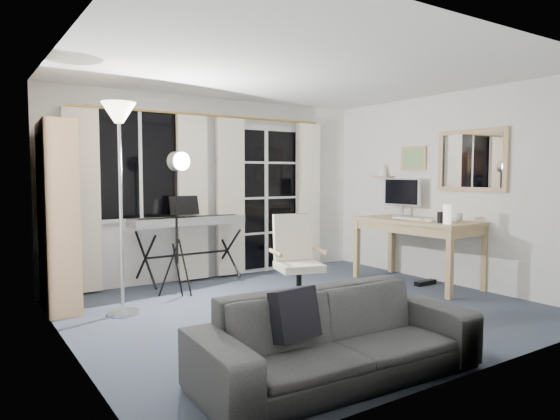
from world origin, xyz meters
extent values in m
cube|color=#384051|center=(0.00, 0.00, -0.01)|extent=(4.50, 4.00, 0.02)
cube|color=white|center=(-1.05, 1.98, 1.50)|extent=(1.20, 0.06, 1.40)
cube|color=black|center=(-1.05, 1.95, 1.50)|extent=(1.10, 0.02, 1.30)
cube|color=white|center=(-1.05, 1.94, 1.50)|extent=(0.04, 0.03, 1.30)
cube|color=white|center=(0.75, 1.98, 1.02)|extent=(1.32, 0.06, 2.11)
cube|color=black|center=(0.45, 1.95, 1.02)|extent=(0.55, 0.02, 1.95)
cube|color=black|center=(1.05, 1.95, 1.02)|extent=(0.55, 0.02, 1.95)
cube|color=white|center=(0.75, 1.94, 1.02)|extent=(0.05, 0.04, 2.05)
cube|color=white|center=(0.75, 1.94, 0.55)|extent=(1.15, 0.03, 0.03)
cube|color=white|center=(0.75, 1.94, 1.05)|extent=(1.15, 0.03, 0.03)
cube|color=white|center=(0.75, 1.94, 1.55)|extent=(1.15, 0.03, 0.03)
cylinder|color=gold|center=(-0.15, 1.90, 2.15)|extent=(3.50, 0.03, 0.03)
cube|color=#FDF7CF|center=(-1.75, 1.88, 1.08)|extent=(0.40, 0.07, 2.10)
cube|color=#FDF7CF|center=(-0.40, 1.88, 1.08)|extent=(0.40, 0.07, 2.10)
cube|color=#FDF7CF|center=(0.15, 1.88, 1.08)|extent=(0.40, 0.07, 2.10)
cube|color=#FDF7CF|center=(1.45, 1.88, 1.08)|extent=(0.40, 0.07, 2.10)
cube|color=tan|center=(-2.11, 0.96, 0.96)|extent=(0.31, 0.04, 1.91)
cube|color=tan|center=(-2.07, 1.82, 0.96)|extent=(0.31, 0.04, 1.91)
cube|color=tan|center=(-2.23, 1.40, 0.96)|extent=(0.07, 0.86, 1.91)
cube|color=tan|center=(-2.09, 1.39, 0.03)|extent=(0.35, 0.87, 0.02)
cube|color=tan|center=(-2.09, 1.39, 0.38)|extent=(0.35, 0.87, 0.02)
cube|color=tan|center=(-2.09, 1.39, 0.75)|extent=(0.35, 0.87, 0.02)
cube|color=tan|center=(-2.09, 1.39, 1.11)|extent=(0.35, 0.87, 0.02)
cube|color=tan|center=(-2.09, 1.39, 1.47)|extent=(0.35, 0.87, 0.02)
cube|color=tan|center=(-2.09, 1.39, 1.88)|extent=(0.35, 0.87, 0.02)
cube|color=white|center=(-2.09, 1.04, 0.52)|extent=(0.22, 0.07, 0.25)
cube|color=#AE6B48|center=(-2.08, 1.13, 0.49)|extent=(0.22, 0.05, 0.19)
cube|color=#333333|center=(-2.08, 1.21, 0.50)|extent=(0.22, 0.05, 0.22)
cube|color=#AE6B48|center=(-2.08, 1.28, 0.54)|extent=(0.22, 0.04, 0.28)
cube|color=white|center=(-2.07, 1.36, 0.51)|extent=(0.22, 0.06, 0.22)
cube|color=#9A2C35|center=(-2.07, 1.44, 0.51)|extent=(0.22, 0.05, 0.23)
cube|color=#2E548A|center=(-2.06, 1.52, 0.51)|extent=(0.22, 0.06, 0.23)
cube|color=#AE6B48|center=(-2.06, 1.60, 0.50)|extent=(0.22, 0.04, 0.22)
cube|color=#9A2C35|center=(-2.06, 1.67, 0.51)|extent=(0.22, 0.06, 0.23)
cube|color=#333333|center=(-2.05, 1.76, 0.52)|extent=(0.22, 0.04, 0.25)
cube|color=#2E548A|center=(-2.09, 1.04, 0.89)|extent=(0.22, 0.04, 0.26)
cube|color=#333333|center=(-2.08, 1.11, 0.89)|extent=(0.22, 0.07, 0.26)
cube|color=#333333|center=(-2.08, 1.20, 0.87)|extent=(0.22, 0.05, 0.22)
cube|color=#2E548A|center=(-2.08, 1.27, 0.86)|extent=(0.22, 0.04, 0.21)
cube|color=#2E548A|center=(-2.07, 1.34, 0.87)|extent=(0.22, 0.04, 0.22)
cube|color=#333333|center=(-2.07, 1.41, 0.89)|extent=(0.22, 0.04, 0.26)
cube|color=#333333|center=(-2.07, 1.48, 0.86)|extent=(0.22, 0.05, 0.21)
cube|color=#99A73E|center=(-2.06, 1.57, 0.87)|extent=(0.22, 0.05, 0.22)
cube|color=#AE6B48|center=(-2.06, 1.64, 0.87)|extent=(0.22, 0.04, 0.23)
cube|color=#333333|center=(-2.06, 1.71, 0.87)|extent=(0.22, 0.04, 0.22)
cube|color=#9A2C35|center=(-2.09, 1.04, 1.26)|extent=(0.22, 0.05, 0.27)
cube|color=#333333|center=(-2.08, 1.11, 1.22)|extent=(0.22, 0.04, 0.21)
cube|color=white|center=(-2.08, 1.18, 1.26)|extent=(0.22, 0.04, 0.29)
cube|color=white|center=(-2.08, 1.25, 1.25)|extent=(0.22, 0.04, 0.26)
cube|color=#AE6B48|center=(-2.07, 1.32, 1.23)|extent=(0.22, 0.04, 0.21)
cube|color=#2E548A|center=(-2.07, 1.38, 1.23)|extent=(0.22, 0.05, 0.22)
cylinder|color=#B2B2B7|center=(-1.61, 0.82, 0.02)|extent=(0.35, 0.35, 0.03)
cylinder|color=#B2B2B7|center=(-1.61, 0.82, 0.99)|extent=(0.04, 0.04, 1.92)
cone|color=#FFE5B2|center=(-1.61, 0.82, 1.97)|extent=(0.38, 0.38, 0.20)
cylinder|color=black|center=(-1.09, 1.69, 0.39)|extent=(0.05, 0.69, 0.63)
cylinder|color=black|center=(-1.09, 1.69, 0.39)|extent=(0.05, 0.69, 0.63)
cylinder|color=black|center=(0.01, 1.71, 0.39)|extent=(0.05, 0.69, 0.63)
cylinder|color=black|center=(0.01, 1.71, 0.39)|extent=(0.05, 0.69, 0.63)
cylinder|color=black|center=(-0.54, 1.70, 0.39)|extent=(1.10, 0.05, 0.03)
cube|color=silver|center=(-0.54, 1.70, 0.81)|extent=(1.44, 0.40, 0.10)
cube|color=white|center=(-0.54, 1.61, 0.84)|extent=(1.33, 0.19, 0.02)
cube|color=black|center=(-0.54, 1.66, 0.86)|extent=(1.28, 0.12, 0.01)
cube|color=black|center=(-0.55, 1.81, 0.99)|extent=(0.39, 0.09, 0.24)
cylinder|color=black|center=(-0.78, 1.24, 0.30)|extent=(0.08, 0.26, 0.67)
cylinder|color=black|center=(-0.96, 1.30, 0.30)|extent=(0.25, 0.10, 0.67)
cylinder|color=black|center=(-0.92, 1.11, 0.30)|extent=(0.20, 0.19, 0.67)
cylinder|color=black|center=(-0.88, 1.22, 0.95)|extent=(0.03, 0.03, 1.15)
cylinder|color=silver|center=(-0.87, 1.17, 1.53)|extent=(0.24, 0.17, 0.22)
cylinder|color=white|center=(-0.86, 1.10, 1.53)|extent=(0.19, 0.06, 0.19)
cube|color=black|center=(0.08, -0.13, 0.04)|extent=(0.30, 0.13, 0.04)
cylinder|color=black|center=(0.15, -0.15, 0.02)|extent=(0.06, 0.06, 0.05)
cube|color=black|center=(0.00, 0.10, 0.04)|extent=(0.20, 0.27, 0.04)
cylinder|color=black|center=(0.04, 0.16, 0.02)|extent=(0.06, 0.06, 0.05)
cube|color=black|center=(-0.24, 0.09, 0.04)|extent=(0.22, 0.26, 0.04)
cylinder|color=black|center=(-0.28, 0.15, 0.02)|extent=(0.06, 0.06, 0.05)
cube|color=black|center=(-0.30, -0.14, 0.04)|extent=(0.29, 0.14, 0.04)
cylinder|color=black|center=(-0.37, -0.16, 0.02)|extent=(0.06, 0.06, 0.05)
cube|color=black|center=(-0.11, -0.27, 0.04)|extent=(0.05, 0.30, 0.04)
cylinder|color=black|center=(-0.10, -0.35, 0.02)|extent=(0.06, 0.06, 0.05)
cylinder|color=black|center=(-0.11, -0.07, 0.26)|extent=(0.07, 0.07, 0.37)
cube|color=white|center=(-0.11, -0.07, 0.46)|extent=(0.52, 0.52, 0.07)
cube|color=white|center=(-0.06, 0.12, 0.73)|extent=(0.42, 0.22, 0.48)
cube|color=black|center=(-0.05, 0.16, 0.75)|extent=(0.40, 0.20, 0.44)
cylinder|color=tan|center=(-0.34, 0.01, 0.61)|extent=(0.14, 0.36, 0.04)
cylinder|color=tan|center=(0.12, -0.12, 0.61)|extent=(0.14, 0.36, 0.04)
cube|color=#A48A54|center=(1.88, 0.16, 0.80)|extent=(0.82, 1.56, 0.04)
cube|color=#A48A54|center=(1.88, 0.16, 0.72)|extent=(0.78, 1.52, 0.11)
cube|color=#A48A54|center=(1.57, -0.58, 0.39)|extent=(0.07, 0.07, 0.78)
cube|color=#A48A54|center=(2.25, -0.55, 0.39)|extent=(0.07, 0.07, 0.78)
cube|color=#A48A54|center=(1.51, 0.87, 0.39)|extent=(0.07, 0.07, 0.78)
cube|color=#A48A54|center=(2.19, 0.89, 0.39)|extent=(0.07, 0.07, 0.78)
cube|color=silver|center=(2.08, 0.61, 0.83)|extent=(0.20, 0.14, 0.02)
cube|color=silver|center=(2.08, 0.61, 0.97)|extent=(0.05, 0.03, 0.24)
cube|color=silver|center=(2.08, 0.61, 1.15)|extent=(0.06, 0.59, 0.37)
cube|color=black|center=(2.06, 0.61, 1.15)|extent=(0.03, 0.55, 0.33)
cube|color=white|center=(1.82, 0.22, 0.83)|extent=(0.17, 0.47, 0.02)
cube|color=white|center=(1.78, -0.11, 0.83)|extent=(0.07, 0.11, 0.02)
cube|color=white|center=(1.94, 0.01, 0.82)|extent=(0.30, 0.37, 0.01)
cube|color=white|center=(1.91, -0.21, 0.82)|extent=(0.24, 0.18, 0.00)
cube|color=black|center=(1.70, -0.33, 0.89)|extent=(0.06, 0.05, 0.13)
cylinder|color=white|center=(1.68, -0.44, 0.93)|extent=(0.09, 0.09, 0.22)
cube|color=black|center=(1.93, 0.06, 0.03)|extent=(0.33, 0.10, 0.05)
imported|color=silver|center=(1.98, -0.34, 0.89)|extent=(0.14, 0.11, 0.13)
cube|color=tan|center=(2.23, -0.35, 1.55)|extent=(0.04, 0.94, 0.74)
cube|color=white|center=(2.21, -0.35, 1.55)|extent=(0.01, 0.84, 0.64)
cube|color=tan|center=(2.23, 0.55, 1.60)|extent=(0.03, 0.42, 0.32)
cube|color=#53A78B|center=(2.21, 0.55, 1.60)|extent=(0.00, 0.36, 0.26)
cube|color=tan|center=(2.16, 1.05, 1.35)|extent=(0.16, 0.30, 0.02)
cone|color=white|center=(2.16, 1.05, 1.44)|extent=(0.12, 0.12, 0.15)
imported|color=#2A2B2D|center=(-0.85, -1.55, 0.39)|extent=(2.01, 0.68, 0.78)
cube|color=black|center=(-1.13, -1.44, 0.46)|extent=(0.35, 0.22, 0.35)
camera|label=1|loc=(-2.99, -4.08, 1.37)|focal=32.00mm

